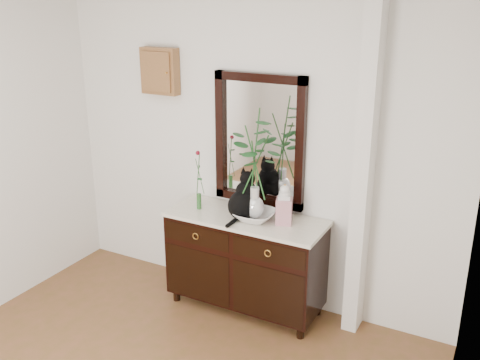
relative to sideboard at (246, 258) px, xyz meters
The scene contains 10 objects.
wall_back 0.92m from the sideboard, 111.80° to the left, with size 3.60×0.04×2.70m, color silver.
pilaster 1.27m from the sideboard, 10.70° to the left, with size 0.12×0.20×2.70m, color silver.
sideboard is the anchor object (origin of this frame).
wall_mirror 0.99m from the sideboard, 90.00° to the left, with size 0.80×0.06×1.10m.
key_cabinet 1.77m from the sideboard, 167.54° to the left, with size 0.35×0.10×0.40m, color brown.
cat 0.57m from the sideboard, 116.52° to the right, with size 0.27×0.33×0.39m, color black, non-canonical shape.
lotus_bowl 0.43m from the sideboard, 16.61° to the right, with size 0.33×0.33×0.08m, color white.
vase_branches 0.86m from the sideboard, 16.61° to the right, with size 0.44×0.44×0.92m, color silver, non-canonical shape.
bud_vase_rose 0.77m from the sideboard, behind, with size 0.06×0.06×0.53m, color #2A602A, non-canonical shape.
ginger_jar 0.64m from the sideboard, ahead, with size 0.12×0.12×0.33m, color white, non-canonical shape.
Camera 1 is at (1.96, -1.86, 2.57)m, focal length 40.00 mm.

